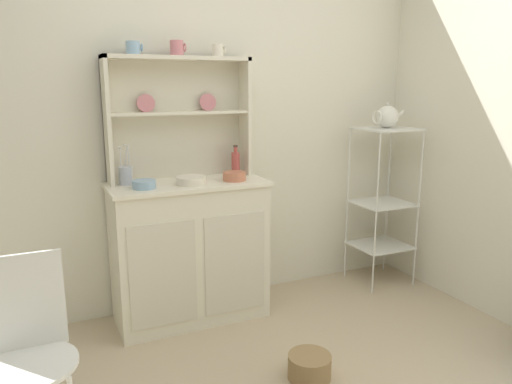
{
  "coord_description": "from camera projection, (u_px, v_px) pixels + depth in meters",
  "views": [
    {
      "loc": [
        -1.03,
        -1.47,
        1.49
      ],
      "look_at": [
        0.17,
        1.12,
        0.85
      ],
      "focal_mm": 34.15,
      "sensor_mm": 36.0,
      "label": 1
    }
  ],
  "objects": [
    {
      "name": "wall_back",
      "position": [
        201.0,
        120.0,
        3.22
      ],
      "size": [
        3.84,
        0.05,
        2.5
      ],
      "primitive_type": "cube",
      "color": "silver",
      "rests_on": "ground"
    },
    {
      "name": "hutch_cabinet",
      "position": [
        190.0,
        249.0,
        3.09
      ],
      "size": [
        0.97,
        0.45,
        0.9
      ],
      "color": "silver",
      "rests_on": "ground"
    },
    {
      "name": "hutch_shelf_unit",
      "position": [
        178.0,
        109.0,
        3.04
      ],
      "size": [
        0.9,
        0.18,
        0.76
      ],
      "color": "beige",
      "rests_on": "hutch_cabinet"
    },
    {
      "name": "bakers_rack",
      "position": [
        383.0,
        192.0,
        3.61
      ],
      "size": [
        0.4,
        0.36,
        1.18
      ],
      "color": "silver",
      "rests_on": "ground"
    },
    {
      "name": "wire_chair",
      "position": [
        27.0,
        343.0,
        1.86
      ],
      "size": [
        0.36,
        0.36,
        0.85
      ],
      "rotation": [
        0.0,
        0.0,
        0.38
      ],
      "color": "white",
      "rests_on": "ground"
    },
    {
      "name": "floor_basket",
      "position": [
        309.0,
        367.0,
        2.5
      ],
      "size": [
        0.22,
        0.22,
        0.13
      ],
      "primitive_type": "cylinder",
      "color": "#93754C",
      "rests_on": "ground"
    },
    {
      "name": "cup_sky_0",
      "position": [
        133.0,
        48.0,
        2.82
      ],
      "size": [
        0.1,
        0.08,
        0.08
      ],
      "color": "#8EB2D1",
      "rests_on": "hutch_shelf_unit"
    },
    {
      "name": "cup_rose_1",
      "position": [
        177.0,
        48.0,
        2.92
      ],
      "size": [
        0.09,
        0.08,
        0.09
      ],
      "color": "#D17A84",
      "rests_on": "hutch_shelf_unit"
    },
    {
      "name": "cup_cream_2",
      "position": [
        218.0,
        50.0,
        3.03
      ],
      "size": [
        0.08,
        0.07,
        0.08
      ],
      "color": "silver",
      "rests_on": "hutch_shelf_unit"
    },
    {
      "name": "bowl_mixing_large",
      "position": [
        144.0,
        184.0,
        2.8
      ],
      "size": [
        0.14,
        0.14,
        0.05
      ],
      "primitive_type": "cylinder",
      "color": "#8EB2D1",
      "rests_on": "hutch_cabinet"
    },
    {
      "name": "bowl_floral_medium",
      "position": [
        191.0,
        180.0,
        2.92
      ],
      "size": [
        0.18,
        0.18,
        0.05
      ],
      "primitive_type": "cylinder",
      "color": "silver",
      "rests_on": "hutch_cabinet"
    },
    {
      "name": "bowl_cream_small",
      "position": [
        234.0,
        176.0,
        3.04
      ],
      "size": [
        0.14,
        0.14,
        0.05
      ],
      "primitive_type": "cylinder",
      "color": "#C67556",
      "rests_on": "hutch_cabinet"
    },
    {
      "name": "jam_bottle",
      "position": [
        236.0,
        163.0,
        3.2
      ],
      "size": [
        0.06,
        0.06,
        0.2
      ],
      "color": "#B74C47",
      "rests_on": "hutch_cabinet"
    },
    {
      "name": "utensil_jar",
      "position": [
        126.0,
        175.0,
        2.9
      ],
      "size": [
        0.08,
        0.08,
        0.24
      ],
      "color": "#B2B7C6",
      "rests_on": "hutch_cabinet"
    },
    {
      "name": "porcelain_teapot",
      "position": [
        387.0,
        117.0,
        3.49
      ],
      "size": [
        0.25,
        0.16,
        0.18
      ],
      "color": "white",
      "rests_on": "bakers_rack"
    }
  ]
}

